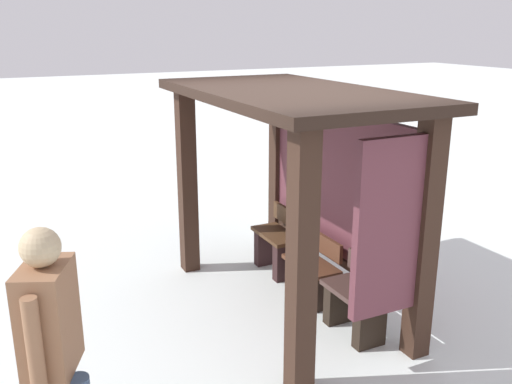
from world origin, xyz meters
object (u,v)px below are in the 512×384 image
object	(u,v)px
bench_right_inside	(356,303)
person_walking	(52,343)
bench_left_inside	(277,245)
bench_center_inside	(312,273)
bus_shelter	(308,157)

from	to	relation	value
bench_right_inside	person_walking	size ratio (longest dim) A/B	0.42
bench_right_inside	bench_left_inside	bearing A→B (deg)	-179.98
bench_left_inside	bench_center_inside	distance (m)	0.79
bench_right_inside	bus_shelter	bearing A→B (deg)	-168.10
bench_left_inside	bench_right_inside	size ratio (longest dim) A/B	1.04
bench_center_inside	bench_right_inside	bearing A→B (deg)	-0.08
bus_shelter	person_walking	distance (m)	3.03
bus_shelter	bench_left_inside	size ratio (longest dim) A/B	3.98
bench_left_inside	bench_right_inside	bearing A→B (deg)	0.02
bus_shelter	bench_right_inside	world-z (taller)	bus_shelter
bus_shelter	bench_left_inside	bearing A→B (deg)	170.52
bench_left_inside	bench_right_inside	distance (m)	1.58
bench_center_inside	person_walking	xyz separation A→B (m)	(1.52, -2.76, 0.74)
bench_left_inside	person_walking	distance (m)	3.66
bench_right_inside	person_walking	world-z (taller)	person_walking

